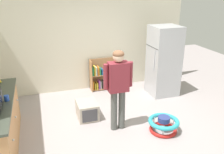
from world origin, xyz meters
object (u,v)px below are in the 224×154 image
at_px(pet_carrier, 87,110).
at_px(blue_cup, 7,98).
at_px(standing_person, 118,84).
at_px(refrigerator, 164,61).
at_px(baby_walker, 163,124).
at_px(bookshelf, 102,76).

distance_m(pet_carrier, blue_cup, 1.76).
relative_size(standing_person, pet_carrier, 2.92).
relative_size(refrigerator, baby_walker, 2.95).
bearing_deg(standing_person, bookshelf, 83.04).
relative_size(refrigerator, bookshelf, 2.09).
xyz_separation_m(baby_walker, blue_cup, (-2.77, 0.39, 0.79)).
xyz_separation_m(refrigerator, standing_person, (-1.67, -1.28, 0.08)).
bearing_deg(standing_person, blue_cup, 179.70).
xyz_separation_m(baby_walker, pet_carrier, (-1.31, 0.99, 0.02)).
height_order(standing_person, baby_walker, standing_person).
distance_m(refrigerator, baby_walker, 2.00).
relative_size(baby_walker, blue_cup, 6.36).
distance_m(standing_person, blue_cup, 1.96).
height_order(refrigerator, pet_carrier, refrigerator).
height_order(bookshelf, blue_cup, blue_cup).
bearing_deg(blue_cup, bookshelf, 42.64).
distance_m(bookshelf, baby_walker, 2.49).
bearing_deg(pet_carrier, refrigerator, 17.18).
height_order(refrigerator, baby_walker, refrigerator).
xyz_separation_m(bookshelf, baby_walker, (0.56, -2.42, -0.21)).
height_order(refrigerator, standing_person, refrigerator).
xyz_separation_m(standing_person, blue_cup, (-1.95, 0.01, -0.02)).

